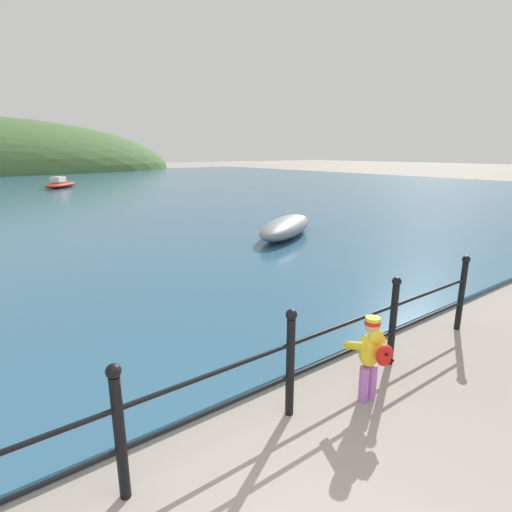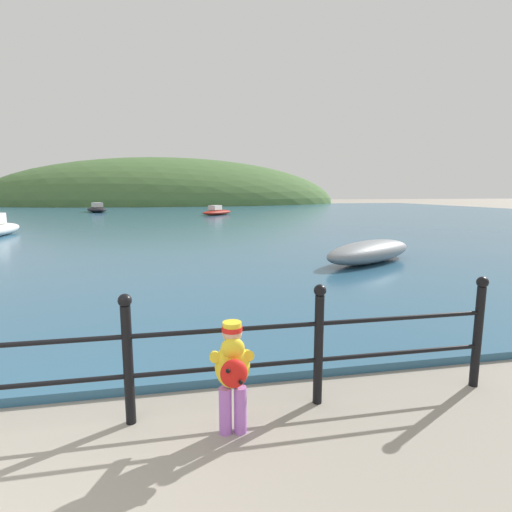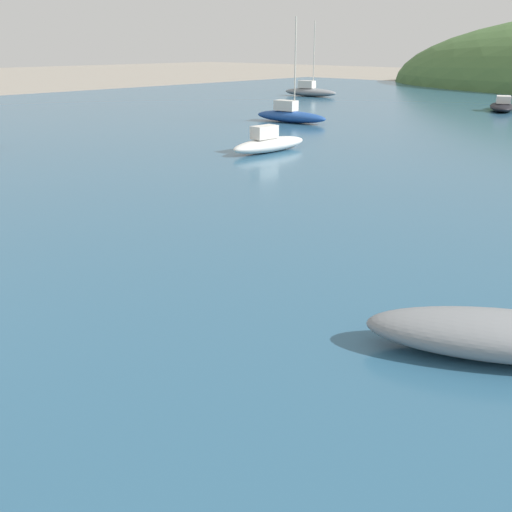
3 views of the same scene
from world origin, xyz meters
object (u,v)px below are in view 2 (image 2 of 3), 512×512
object	(u,v)px
child_in_coat	(233,368)
boat_far_right	(217,212)
boat_nearest_quay	(97,209)
boat_green_fishing	(370,252)

from	to	relation	value
child_in_coat	boat_far_right	distance (m)	31.12
child_in_coat	boat_nearest_quay	world-z (taller)	boat_nearest_quay
boat_green_fishing	boat_far_right	xyz separation A→B (m)	(-1.85, 23.89, -0.04)
boat_green_fishing	boat_far_right	distance (m)	23.97
boat_green_fishing	boat_far_right	world-z (taller)	boat_far_right
boat_far_right	boat_nearest_quay	bearing A→B (deg)	147.41
child_in_coat	boat_far_right	bearing A→B (deg)	84.38
boat_green_fishing	child_in_coat	bearing A→B (deg)	-124.68
boat_far_right	boat_nearest_quay	world-z (taller)	boat_nearest_quay
child_in_coat	boat_far_right	xyz separation A→B (m)	(3.04, 30.97, -0.24)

